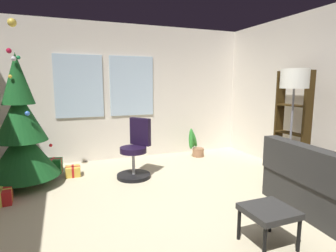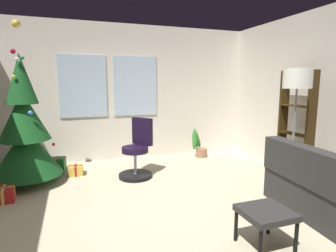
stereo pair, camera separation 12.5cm
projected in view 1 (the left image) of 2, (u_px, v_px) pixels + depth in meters
ground_plane at (185, 226)px, 3.14m from camera, size 5.19×5.84×0.10m
wall_back_with_windows at (124, 93)px, 5.64m from camera, size 5.19×0.12×2.74m
footstool at (269, 213)px, 2.63m from camera, size 0.46×0.44×0.38m
holiday_tree at (21, 133)px, 4.09m from camera, size 1.03×1.03×2.47m
gift_box_red at (1, 197)px, 3.60m from camera, size 0.28×0.32×0.19m
gift_box_green at (53, 166)px, 4.82m from camera, size 0.33×0.27×0.26m
gift_box_gold at (73, 171)px, 4.66m from camera, size 0.25×0.24×0.17m
office_chair at (135, 154)px, 4.58m from camera, size 0.58×0.57×0.99m
bookshelf at (292, 130)px, 4.64m from camera, size 0.18×0.64×1.77m
floor_lamp at (294, 86)px, 3.95m from camera, size 0.40×0.40×1.77m
potted_plant at (195, 146)px, 5.89m from camera, size 0.36×0.33×0.63m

